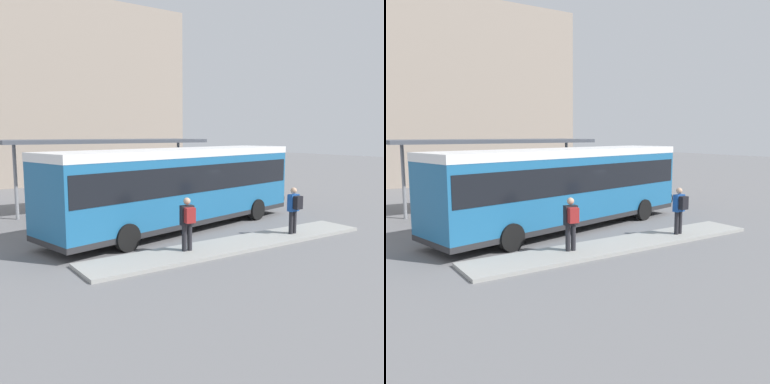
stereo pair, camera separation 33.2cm
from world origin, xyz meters
The scene contains 10 objects.
ground_plane centered at (0.00, 0.00, 0.00)m, with size 120.00×120.00×0.00m, color slate.
curb_island centered at (0.12, -3.53, 0.06)m, with size 11.43×1.80×0.12m.
city_bus centered at (0.01, 0.00, 1.95)m, with size 12.40×5.14×3.35m.
pedestrian_waiting centered at (-1.91, -3.46, 1.14)m, with size 0.46×0.49×1.78m.
pedestrian_companion centered at (2.86, -3.69, 1.15)m, with size 0.45×0.47×1.80m.
bicycle_black centered at (8.33, 2.75, 0.37)m, with size 0.48×1.67×0.73m.
bicycle_yellow centered at (8.79, 3.56, 0.38)m, with size 0.48×1.78×0.77m.
bicycle_green centered at (8.49, 4.38, 0.34)m, with size 0.48×1.56×0.67m.
station_shelter centered at (-0.82, 5.87, 3.54)m, with size 10.43×3.44×3.68m.
station_building centered at (1.41, 25.33, 7.23)m, with size 20.66×14.65×14.46m.
Camera 1 is at (-9.46, -14.91, 3.95)m, focal length 40.00 mm.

